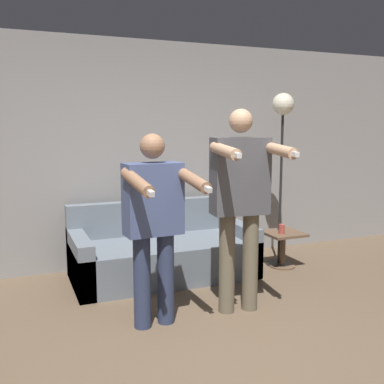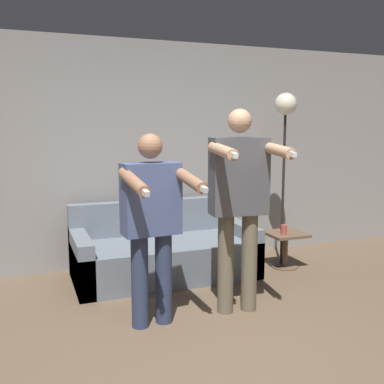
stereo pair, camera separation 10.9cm
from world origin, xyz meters
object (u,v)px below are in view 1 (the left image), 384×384
Objects in this scene: floor_lamp at (282,128)px; person_right at (240,196)px; person_left at (154,218)px; cat at (149,193)px; couch at (162,253)px; side_table at (283,242)px; cup at (282,229)px.

person_right is at bearing -136.40° from floor_lamp.
cat is at bearing 70.66° from person_left.
cat reaches higher than couch.
person_right reaches higher than side_table.
person_left reaches higher than cup.
side_table is at bearing 42.67° from cup.
couch is at bearing 112.16° from person_right.
side_table is at bearing 22.91° from person_left.
floor_lamp is at bearing -5.04° from couch.
person_right is (0.77, 0.00, 0.13)m from person_left.
floor_lamp reaches higher than cat.
person_left is 14.46× the size of cup.
person_left is at bearing -153.08° from side_table.
person_left is 2.04m from cup.
person_left is 1.57m from cat.
person_right is 0.89× the size of floor_lamp.
couch is at bearing 171.08° from side_table.
person_left is 0.79m from person_right.
couch is 1.42m from side_table.
person_right is (0.33, -1.16, 0.78)m from couch.
couch is 1.96m from floor_lamp.
person_right is 1.60m from floor_lamp.
cat is 1.56m from cup.
side_table is at bearing -21.77° from cat.
side_table is (1.85, 0.94, -0.61)m from person_left.
cup is (1.34, -0.28, 0.21)m from couch.
person_right is 4.18× the size of side_table.
floor_lamp is 1.15m from cup.
couch is 1.23× the size of person_left.
couch is 17.81× the size of cup.
person_right reaches higher than person_left.
cup is at bearing -24.71° from cat.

